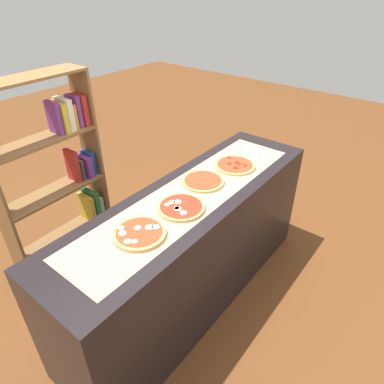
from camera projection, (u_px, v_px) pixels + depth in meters
name	position (u px, v px, depth m)	size (l,w,h in m)	color
ground_plane	(192.00, 293.00, 2.72)	(12.00, 12.00, 0.00)	brown
counter	(192.00, 249.00, 2.47)	(2.19, 0.61, 0.94)	black
parchment_paper	(192.00, 194.00, 2.21)	(1.87, 0.43, 0.00)	tan
pizza_mozzarella_0	(139.00, 233.00, 1.86)	(0.30, 0.30, 0.03)	tan
pizza_mozzarella_1	(181.00, 207.00, 2.07)	(0.29, 0.29, 0.03)	tan
pizza_plain_2	(203.00, 181.00, 2.33)	(0.29, 0.29, 0.02)	tan
pizza_pepperoni_3	(235.00, 165.00, 2.53)	(0.31, 0.31, 0.02)	tan
bookshelf	(65.00, 185.00, 2.53)	(0.78, 0.24, 1.63)	brown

